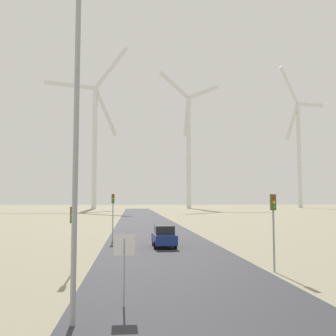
{
  "coord_description": "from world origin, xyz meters",
  "views": [
    {
      "loc": [
        -2.64,
        -8.1,
        4.02
      ],
      "look_at": [
        0.0,
        20.16,
        6.3
      ],
      "focal_mm": 42.0,
      "sensor_mm": 36.0,
      "label": 1
    }
  ],
  "objects_px": {
    "streetlamp": "(77,92)",
    "car_approaching": "(164,236)",
    "traffic_light_post_near_right": "(273,215)",
    "traffic_light_post_mid_left": "(113,207)",
    "traffic_light_post_near_left": "(73,224)",
    "wind_turbine_right": "(299,144)",
    "stop_sign_near": "(124,256)",
    "wind_turbine_center": "(189,141)",
    "wind_turbine_left": "(95,134)"
  },
  "relations": [
    {
      "from": "traffic_light_post_near_left",
      "to": "traffic_light_post_mid_left",
      "type": "bearing_deg",
      "value": 85.35
    },
    {
      "from": "traffic_light_post_near_left",
      "to": "wind_turbine_right",
      "type": "distance_m",
      "value": 188.35
    },
    {
      "from": "stop_sign_near",
      "to": "traffic_light_post_near_right",
      "type": "distance_m",
      "value": 10.47
    },
    {
      "from": "traffic_light_post_near_left",
      "to": "car_approaching",
      "type": "bearing_deg",
      "value": 62.57
    },
    {
      "from": "traffic_light_post_mid_left",
      "to": "wind_turbine_right",
      "type": "height_order",
      "value": "wind_turbine_right"
    },
    {
      "from": "stop_sign_near",
      "to": "wind_turbine_center",
      "type": "relative_size",
      "value": 0.04
    },
    {
      "from": "traffic_light_post_near_right",
      "to": "wind_turbine_left",
      "type": "distance_m",
      "value": 160.1
    },
    {
      "from": "streetlamp",
      "to": "traffic_light_post_near_left",
      "type": "bearing_deg",
      "value": 98.55
    },
    {
      "from": "wind_turbine_right",
      "to": "car_approaching",
      "type": "bearing_deg",
      "value": -117.56
    },
    {
      "from": "wind_turbine_center",
      "to": "wind_turbine_left",
      "type": "bearing_deg",
      "value": -176.86
    },
    {
      "from": "wind_turbine_center",
      "to": "traffic_light_post_near_right",
      "type": "bearing_deg",
      "value": -96.66
    },
    {
      "from": "streetlamp",
      "to": "traffic_light_post_near_right",
      "type": "bearing_deg",
      "value": 40.59
    },
    {
      "from": "streetlamp",
      "to": "car_approaching",
      "type": "relative_size",
      "value": 3.0
    },
    {
      "from": "stop_sign_near",
      "to": "wind_turbine_right",
      "type": "distance_m",
      "value": 193.18
    },
    {
      "from": "stop_sign_near",
      "to": "traffic_light_post_near_left",
      "type": "height_order",
      "value": "traffic_light_post_near_left"
    },
    {
      "from": "wind_turbine_left",
      "to": "wind_turbine_right",
      "type": "distance_m",
      "value": 99.99
    },
    {
      "from": "streetlamp",
      "to": "stop_sign_near",
      "type": "xyz_separation_m",
      "value": [
        1.59,
        2.02,
        -5.69
      ]
    },
    {
      "from": "wind_turbine_left",
      "to": "stop_sign_near",
      "type": "bearing_deg",
      "value": -84.24
    },
    {
      "from": "traffic_light_post_mid_left",
      "to": "wind_turbine_center",
      "type": "xyz_separation_m",
      "value": [
        28.16,
        140.15,
        27.75
      ]
    },
    {
      "from": "traffic_light_post_near_left",
      "to": "traffic_light_post_mid_left",
      "type": "distance_m",
      "value": 17.11
    },
    {
      "from": "traffic_light_post_near_left",
      "to": "wind_turbine_right",
      "type": "height_order",
      "value": "wind_turbine_right"
    },
    {
      "from": "wind_turbine_left",
      "to": "streetlamp",
      "type": "bearing_deg",
      "value": -84.86
    },
    {
      "from": "streetlamp",
      "to": "wind_turbine_center",
      "type": "distance_m",
      "value": 170.03
    },
    {
      "from": "stop_sign_near",
      "to": "traffic_light_post_near_right",
      "type": "relative_size",
      "value": 0.63
    },
    {
      "from": "traffic_light_post_near_left",
      "to": "wind_turbine_center",
      "type": "xyz_separation_m",
      "value": [
        29.54,
        157.19,
        28.4
      ]
    },
    {
      "from": "traffic_light_post_mid_left",
      "to": "wind_turbine_left",
      "type": "xyz_separation_m",
      "value": [
        -14.77,
        137.79,
        30.18
      ]
    },
    {
      "from": "traffic_light_post_near_left",
      "to": "wind_turbine_center",
      "type": "distance_m",
      "value": 162.44
    },
    {
      "from": "traffic_light_post_mid_left",
      "to": "car_approaching",
      "type": "height_order",
      "value": "traffic_light_post_mid_left"
    },
    {
      "from": "wind_turbine_right",
      "to": "traffic_light_post_mid_left",
      "type": "bearing_deg",
      "value": -119.79
    },
    {
      "from": "wind_turbine_left",
      "to": "wind_turbine_right",
      "type": "xyz_separation_m",
      "value": [
        99.46,
        10.16,
        -1.79
      ]
    },
    {
      "from": "traffic_light_post_near_right",
      "to": "wind_turbine_right",
      "type": "height_order",
      "value": "wind_turbine_right"
    },
    {
      "from": "streetlamp",
      "to": "wind_turbine_center",
      "type": "bearing_deg",
      "value": 80.35
    },
    {
      "from": "stop_sign_near",
      "to": "streetlamp",
      "type": "bearing_deg",
      "value": -128.23
    },
    {
      "from": "traffic_light_post_near_right",
      "to": "wind_turbine_right",
      "type": "relative_size",
      "value": 0.06
    },
    {
      "from": "traffic_light_post_mid_left",
      "to": "car_approaching",
      "type": "xyz_separation_m",
      "value": [
        4.57,
        -5.56,
        -2.41
      ]
    },
    {
      "from": "traffic_light_post_near_right",
      "to": "traffic_light_post_near_left",
      "type": "bearing_deg",
      "value": 177.73
    },
    {
      "from": "car_approaching",
      "to": "wind_turbine_left",
      "type": "relative_size",
      "value": 0.06
    },
    {
      "from": "car_approaching",
      "to": "wind_turbine_left",
      "type": "height_order",
      "value": "wind_turbine_left"
    },
    {
      "from": "wind_turbine_center",
      "to": "traffic_light_post_mid_left",
      "type": "bearing_deg",
      "value": -101.36
    },
    {
      "from": "traffic_light_post_near_right",
      "to": "wind_turbine_left",
      "type": "bearing_deg",
      "value": 98.97
    },
    {
      "from": "stop_sign_near",
      "to": "wind_turbine_center",
      "type": "distance_m",
      "value": 168.69
    },
    {
      "from": "traffic_light_post_near_right",
      "to": "traffic_light_post_mid_left",
      "type": "bearing_deg",
      "value": 119.14
    },
    {
      "from": "traffic_light_post_near_left",
      "to": "wind_turbine_center",
      "type": "bearing_deg",
      "value": 79.35
    },
    {
      "from": "traffic_light_post_mid_left",
      "to": "wind_turbine_right",
      "type": "xyz_separation_m",
      "value": [
        84.69,
        147.95,
        28.38
      ]
    },
    {
      "from": "stop_sign_near",
      "to": "traffic_light_post_near_left",
      "type": "xyz_separation_m",
      "value": [
        -2.92,
        6.81,
        0.77
      ]
    },
    {
      "from": "wind_turbine_center",
      "to": "car_approaching",
      "type": "bearing_deg",
      "value": -99.2
    },
    {
      "from": "traffic_light_post_near_left",
      "to": "traffic_light_post_near_right",
      "type": "xyz_separation_m",
      "value": [
        11.13,
        -0.44,
        0.48
      ]
    },
    {
      "from": "traffic_light_post_near_right",
      "to": "wind_turbine_center",
      "type": "xyz_separation_m",
      "value": [
        18.42,
        157.63,
        27.92
      ]
    },
    {
      "from": "traffic_light_post_near_left",
      "to": "wind_turbine_right",
      "type": "xyz_separation_m",
      "value": [
        86.07,
        164.99,
        29.04
      ]
    },
    {
      "from": "streetlamp",
      "to": "traffic_light_post_near_right",
      "type": "relative_size",
      "value": 2.88
    }
  ]
}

